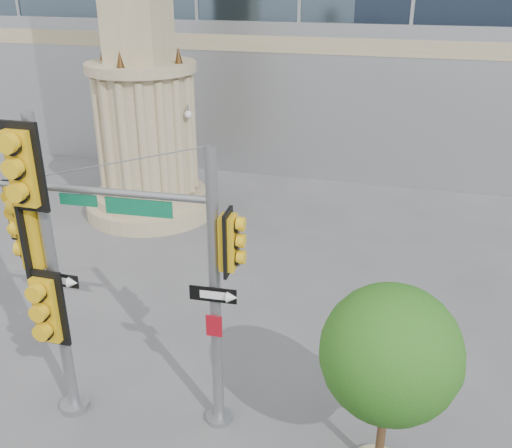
# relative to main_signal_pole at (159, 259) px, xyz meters

# --- Properties ---
(ground) EXTENTS (120.00, 120.00, 0.00)m
(ground) POSITION_rel_main_signal_pole_xyz_m (1.33, 0.03, -3.28)
(ground) COLOR #545456
(ground) RESTS_ON ground
(monument) EXTENTS (4.40, 4.40, 16.60)m
(monument) POSITION_rel_main_signal_pole_xyz_m (-4.67, 9.03, 2.24)
(monument) COLOR tan
(monument) RESTS_ON ground
(main_signal_pole) EXTENTS (4.12, 0.62, 5.30)m
(main_signal_pole) POSITION_rel_main_signal_pole_xyz_m (0.00, 0.00, 0.00)
(main_signal_pole) COLOR slate
(main_signal_pole) RESTS_ON ground
(secondary_signal_pole) EXTENTS (0.98, 0.73, 5.74)m
(secondary_signal_pole) POSITION_rel_main_signal_pole_xyz_m (-1.88, -0.54, 0.09)
(secondary_signal_pole) COLOR slate
(secondary_signal_pole) RESTS_ON ground
(street_tree) EXTENTS (2.23, 2.18, 3.47)m
(street_tree) POSITION_rel_main_signal_pole_xyz_m (3.95, -0.30, -1.00)
(street_tree) COLOR tan
(street_tree) RESTS_ON ground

